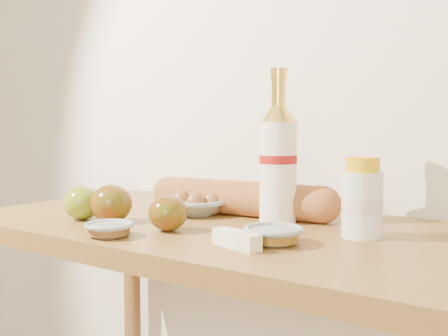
{
  "coord_description": "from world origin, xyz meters",
  "views": [
    {
      "loc": [
        0.66,
        0.23,
        1.12
      ],
      "look_at": [
        0.0,
        1.15,
        1.02
      ],
      "focal_mm": 45.0,
      "sensor_mm": 36.0,
      "label": 1
    }
  ],
  "objects": [
    {
      "name": "egg_bowl",
      "position": [
        -0.14,
        1.23,
        0.92
      ],
      "size": [
        0.2,
        0.2,
        0.06
      ],
      "rotation": [
        0.0,
        0.0,
        -0.32
      ],
      "color": "gray",
      "rests_on": "table"
    },
    {
      "name": "butter_stick",
      "position": [
        0.13,
        1.0,
        0.91
      ],
      "size": [
        0.1,
        0.05,
        0.03
      ],
      "rotation": [
        0.0,
        0.0,
        -0.27
      ],
      "color": "#F3EEBC",
      "rests_on": "table"
    },
    {
      "name": "apple_yellowgreen",
      "position": [
        -0.3,
        1.03,
        0.94
      ],
      "size": [
        0.1,
        0.1,
        0.07
      ],
      "rotation": [
        0.0,
        0.0,
        0.23
      ],
      "color": "olive",
      "rests_on": "table"
    },
    {
      "name": "syrup_bowl",
      "position": [
        0.17,
        1.07,
        0.92
      ],
      "size": [
        0.13,
        0.13,
        0.03
      ],
      "rotation": [
        0.0,
        0.0,
        -0.3
      ],
      "color": "gray",
      "rests_on": "table"
    },
    {
      "name": "baguette",
      "position": [
        -0.05,
        1.28,
        0.94
      ],
      "size": [
        0.48,
        0.13,
        0.08
      ],
      "rotation": [
        0.0,
        0.0,
        0.1
      ],
      "color": "#AC6934",
      "rests_on": "table"
    },
    {
      "name": "apple_redgreen_front",
      "position": [
        -0.22,
        1.05,
        0.94
      ],
      "size": [
        0.12,
        0.12,
        0.08
      ],
      "rotation": [
        0.0,
        0.0,
        -0.42
      ],
      "color": "maroon",
      "rests_on": "table"
    },
    {
      "name": "sugar_bowl",
      "position": [
        -0.11,
        0.94,
        0.91
      ],
      "size": [
        0.12,
        0.12,
        0.03
      ],
      "rotation": [
        0.0,
        0.0,
        0.43
      ],
      "color": "#96A49F",
      "rests_on": "table"
    },
    {
      "name": "apple_redgreen_right",
      "position": [
        -0.06,
        1.05,
        0.94
      ],
      "size": [
        0.1,
        0.1,
        0.07
      ],
      "rotation": [
        0.0,
        0.0,
        0.43
      ],
      "color": "maroon",
      "rests_on": "table"
    },
    {
      "name": "cream_bottle",
      "position": [
        0.27,
        1.21,
        0.97
      ],
      "size": [
        0.09,
        0.09,
        0.15
      ],
      "rotation": [
        0.0,
        0.0,
        0.21
      ],
      "color": "silver",
      "rests_on": "table"
    },
    {
      "name": "table",
      "position": [
        0.0,
        1.18,
        0.78
      ],
      "size": [
        1.2,
        0.6,
        0.9
      ],
      "color": "olive",
      "rests_on": "ground"
    },
    {
      "name": "back_wall",
      "position": [
        0.0,
        1.51,
        1.3
      ],
      "size": [
        3.5,
        0.02,
        2.6
      ],
      "primitive_type": "cube",
      "color": "white",
      "rests_on": "ground"
    },
    {
      "name": "bourbon_bottle",
      "position": [
        0.06,
        1.26,
        1.03
      ],
      "size": [
        0.09,
        0.09,
        0.33
      ],
      "rotation": [
        0.0,
        0.0,
        -0.07
      ],
      "color": "white",
      "rests_on": "table"
    }
  ]
}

